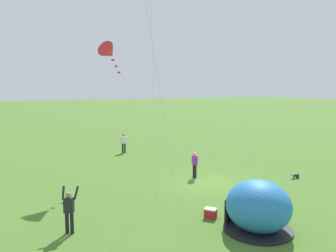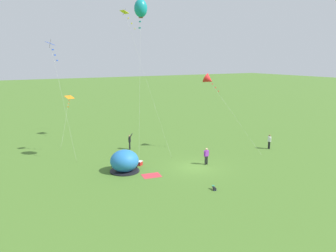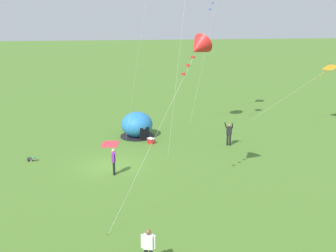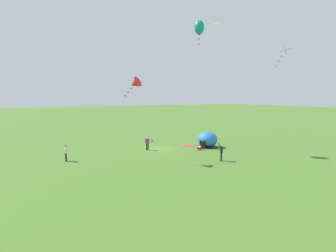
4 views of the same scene
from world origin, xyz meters
name	(u,v)px [view 4 (image 4 of 4)]	position (x,y,z in m)	size (l,w,h in m)	color
ground_plane	(157,149)	(0.00, 0.00, 0.00)	(300.00, 300.00, 0.00)	#477028
popup_tent	(207,140)	(-6.57, 2.28, 1.00)	(2.81, 2.81, 2.10)	#2672BF
picnic_blanket	(188,145)	(-4.89, -0.01, 0.01)	(1.70, 1.30, 0.01)	#CC333D
cooler_box	(199,148)	(-4.58, 3.20, 0.22)	(0.64, 0.61, 0.44)	red
toddler_crawling	(152,140)	(-1.91, -5.48, 0.18)	(0.33, 0.55, 0.32)	black
person_with_toddler	(66,152)	(11.34, 1.25, 0.96)	(0.34, 0.57, 1.72)	black
person_near_tent	(147,143)	(1.38, 0.15, 0.96)	(0.59, 0.25, 1.72)	black
person_flying_kite	(221,152)	(-3.15, 9.14, 1.00)	(0.66, 0.72, 1.89)	black
kite_yellow	(214,30)	(-4.31, 6.12, 14.34)	(4.51, 2.85, 15.38)	silver
kite_teal	(199,27)	(-4.02, 3.61, 15.10)	(2.20, 2.99, 15.94)	silver
kite_red	(135,84)	(4.79, 4.66, 8.16)	(4.70, 5.89, 8.88)	silver
kite_blue	(283,54)	(-11.08, 10.09, 11.65)	(1.91, 3.36, 12.48)	silver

